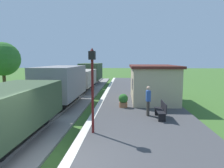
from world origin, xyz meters
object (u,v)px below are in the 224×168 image
Objects in this scene: tree_trackside_far at (3,59)px; bench_near_hut at (161,110)px; potted_planter at (123,100)px; lamp_post_near at (92,75)px; station_hut at (152,83)px; freight_train at (74,81)px; person_waiting at (148,100)px.

bench_near_hut is at bearing -26.86° from tree_trackside_far.
lamp_post_near reaches higher than potted_planter.
station_hut is 6.33× the size of potted_planter.
freight_train is at bearing 133.15° from bench_near_hut.
person_waiting is 0.46× the size of lamp_post_near.
station_hut is 3.87× the size of bench_near_hut.
freight_train is 6.50m from potted_planter.
station_hut reaches higher than potted_planter.
tree_trackside_far reaches higher than bench_near_hut.
station_hut is at bearing -101.79° from person_waiting.
person_waiting is 0.34× the size of tree_trackside_far.
potted_planter is 0.25× the size of lamp_post_near.
tree_trackside_far is (-10.83, 4.07, 2.79)m from potted_planter.
bench_near_hut is 14.75m from tree_trackside_far.
station_hut reaches higher than bench_near_hut.
lamp_post_near is at bearing -43.15° from tree_trackside_far.
potted_planter reaches higher than bench_near_hut.
person_waiting is 13.86m from tree_trackside_far.
person_waiting reaches higher than bench_near_hut.
station_hut is 5.14m from bench_near_hut.
potted_planter is at bearing -131.45° from station_hut.
tree_trackside_far reaches higher than potted_planter.
person_waiting is at bearing 142.68° from bench_near_hut.
station_hut reaches higher than person_waiting.
station_hut is at bearing 48.55° from potted_planter.
freight_train is at bearing 108.84° from lamp_post_near.
person_waiting is at bearing 46.55° from lamp_post_near.
freight_train is 15.20× the size of person_waiting.
potted_planter is 0.18× the size of tree_trackside_far.
freight_train is at bearing -49.06° from person_waiting.
station_hut is 3.39× the size of person_waiting.
person_waiting is 1.87× the size of potted_planter.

